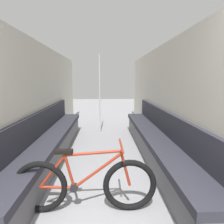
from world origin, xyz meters
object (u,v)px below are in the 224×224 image
bench_seat_row_right (156,143)px  grab_pole_near (100,95)px  bicycle (85,185)px  bench_seat_row_left (50,144)px

bench_seat_row_right → grab_pole_near: 2.47m
bench_seat_row_right → bicycle: bearing=-128.3°
bench_seat_row_left → bench_seat_row_right: (2.02, 0.00, 0.00)m
bicycle → grab_pole_near: grab_pole_near is taller
bicycle → bench_seat_row_left: bearing=134.0°
bicycle → grab_pole_near: 3.68m
grab_pole_near → bicycle: bearing=-91.5°
bench_seat_row_right → grab_pole_near: (-1.12, 2.06, 0.77)m
bench_seat_row_left → grab_pole_near: bearing=66.4°
grab_pole_near → bench_seat_row_left: bearing=-113.6°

